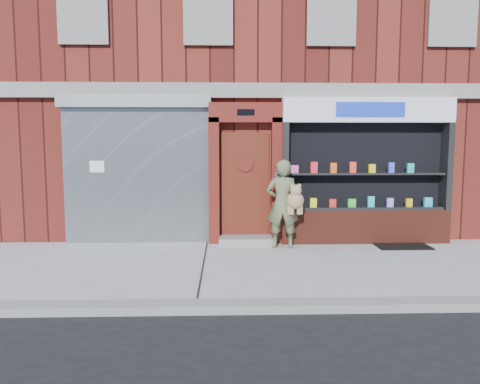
{
  "coord_description": "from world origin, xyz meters",
  "views": [
    {
      "loc": [
        -1.16,
        -7.8,
        2.12
      ],
      "look_at": [
        -0.89,
        1.0,
        1.16
      ],
      "focal_mm": 35.0,
      "sensor_mm": 36.0,
      "label": 1
    }
  ],
  "objects": [
    {
      "name": "woman",
      "position": [
        -0.01,
        1.33,
        0.89
      ],
      "size": [
        0.74,
        0.58,
        1.76
      ],
      "color": "#606542",
      "rests_on": "ground"
    },
    {
      "name": "red_door_bay",
      "position": [
        -0.75,
        1.86,
        1.46
      ],
      "size": [
        1.52,
        0.58,
        2.9
      ],
      "color": "#5D1510",
      "rests_on": "ground"
    },
    {
      "name": "ground",
      "position": [
        0.0,
        0.0,
        0.0
      ],
      "size": [
        80.0,
        80.0,
        0.0
      ],
      "primitive_type": "plane",
      "color": "#9E9E99",
      "rests_on": "ground"
    },
    {
      "name": "shutter_bay",
      "position": [
        -3.0,
        1.93,
        1.72
      ],
      "size": [
        3.1,
        0.3,
        3.04
      ],
      "color": "gray",
      "rests_on": "ground"
    },
    {
      "name": "pharmacy_bay",
      "position": [
        1.75,
        1.81,
        1.37
      ],
      "size": [
        3.5,
        0.41,
        3.0
      ],
      "color": "maroon",
      "rests_on": "ground"
    },
    {
      "name": "curb",
      "position": [
        0.0,
        -2.15,
        0.06
      ],
      "size": [
        60.0,
        0.3,
        0.12
      ],
      "primitive_type": "cube",
      "color": "gray",
      "rests_on": "ground"
    },
    {
      "name": "doormat",
      "position": [
        2.41,
        1.4,
        0.01
      ],
      "size": [
        1.06,
        0.74,
        0.03
      ],
      "primitive_type": "cube",
      "rotation": [
        0.0,
        0.0,
        0.0
      ],
      "color": "black",
      "rests_on": "ground"
    },
    {
      "name": "building",
      "position": [
        -0.0,
        5.99,
        4.0
      ],
      "size": [
        12.0,
        8.16,
        8.0
      ],
      "color": "#4F1612",
      "rests_on": "ground"
    }
  ]
}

